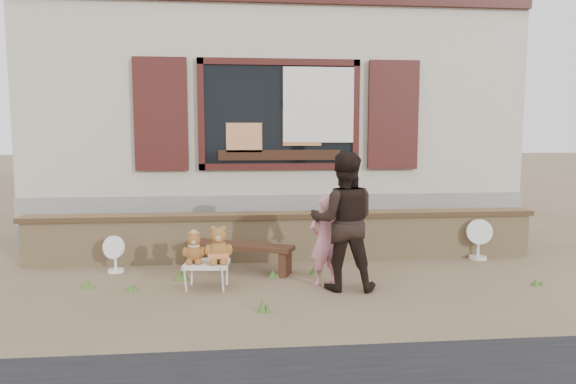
{
  "coord_description": "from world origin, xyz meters",
  "views": [
    {
      "loc": [
        -0.64,
        -6.03,
        1.75
      ],
      "look_at": [
        0.0,
        0.6,
        1.0
      ],
      "focal_mm": 32.0,
      "sensor_mm": 36.0,
      "label": 1
    }
  ],
  "objects": [
    {
      "name": "ground",
      "position": [
        0.0,
        0.0,
        0.0
      ],
      "size": [
        80.0,
        80.0,
        0.0
      ],
      "primitive_type": "plane",
      "color": "brown",
      "rests_on": "ground"
    },
    {
      "name": "shopfront",
      "position": [
        0.0,
        4.49,
        2.0
      ],
      "size": [
        8.04,
        5.13,
        4.0
      ],
      "color": "#ADA58C",
      "rests_on": "ground"
    },
    {
      "name": "brick_wall",
      "position": [
        0.0,
        1.0,
        0.34
      ],
      "size": [
        7.1,
        0.36,
        0.67
      ],
      "color": "tan",
      "rests_on": "ground"
    },
    {
      "name": "bench",
      "position": [
        -0.64,
        0.42,
        0.26
      ],
      "size": [
        1.41,
        0.84,
        0.36
      ],
      "rotation": [
        0.0,
        0.0,
        -0.42
      ],
      "color": "#371E13",
      "rests_on": "ground"
    },
    {
      "name": "folding_chair",
      "position": [
        -1.02,
        -0.26,
        0.27
      ],
      "size": [
        0.53,
        0.48,
        0.3
      ],
      "rotation": [
        0.0,
        0.0,
        -0.11
      ],
      "color": "silver",
      "rests_on": "ground"
    },
    {
      "name": "teddy_bear_left",
      "position": [
        -1.16,
        -0.25,
        0.48
      ],
      "size": [
        0.29,
        0.26,
        0.36
      ],
      "primitive_type": null,
      "rotation": [
        0.0,
        0.0,
        -0.11
      ],
      "color": "brown",
      "rests_on": "folding_chair"
    },
    {
      "name": "teddy_bear_right",
      "position": [
        -0.88,
        -0.28,
        0.52
      ],
      "size": [
        0.34,
        0.31,
        0.43
      ],
      "primitive_type": null,
      "rotation": [
        0.0,
        0.0,
        -0.11
      ],
      "color": "brown",
      "rests_on": "folding_chair"
    },
    {
      "name": "child",
      "position": [
        0.35,
        -0.24,
        0.53
      ],
      "size": [
        0.44,
        0.35,
        1.05
      ],
      "primitive_type": "imported",
      "rotation": [
        0.0,
        0.0,
        3.43
      ],
      "color": "pink",
      "rests_on": "ground"
    },
    {
      "name": "adult",
      "position": [
        0.53,
        -0.43,
        0.78
      ],
      "size": [
        0.84,
        0.7,
        1.56
      ],
      "primitive_type": "imported",
      "rotation": [
        0.0,
        0.0,
        2.99
      ],
      "color": "black",
      "rests_on": "ground"
    },
    {
      "name": "fan_left",
      "position": [
        -2.22,
        0.55,
        0.24
      ],
      "size": [
        0.31,
        0.2,
        0.48
      ],
      "rotation": [
        0.0,
        0.0,
        -0.37
      ],
      "color": "white",
      "rests_on": "ground"
    },
    {
      "name": "fan_right",
      "position": [
        2.71,
        0.76,
        0.29
      ],
      "size": [
        0.37,
        0.24,
        0.57
      ],
      "rotation": [
        0.0,
        0.0,
        -0.22
      ],
      "color": "silver",
      "rests_on": "ground"
    },
    {
      "name": "grass_tufts",
      "position": [
        -0.64,
        -0.1,
        0.06
      ],
      "size": [
        5.31,
        1.46,
        0.15
      ],
      "color": "#446026",
      "rests_on": "ground"
    }
  ]
}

